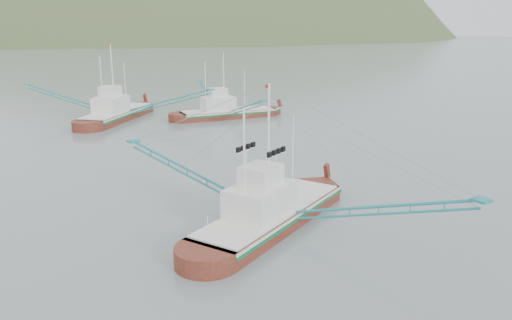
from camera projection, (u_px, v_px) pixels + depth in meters
ground at (307, 225)px, 33.32m from camera, size 1200.00×1200.00×0.00m
main_boat at (271, 196)px, 32.80m from camera, size 14.28×24.11×10.22m
bg_boat_far at (116, 103)px, 70.27m from camera, size 22.86×23.57×11.30m
bg_boat_right at (226, 106)px, 71.94m from camera, size 14.12×24.58×10.04m
headland_right at (215, 39)px, 506.81m from camera, size 684.00×432.00×306.00m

